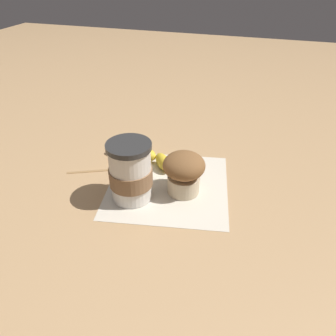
# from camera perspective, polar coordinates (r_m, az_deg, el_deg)

# --- Properties ---
(ground_plane) EXTENTS (3.00, 3.00, 0.00)m
(ground_plane) POSITION_cam_1_polar(r_m,az_deg,el_deg) (0.70, 0.00, -3.10)
(ground_plane) COLOR tan
(paper_napkin) EXTENTS (0.29, 0.29, 0.00)m
(paper_napkin) POSITION_cam_1_polar(r_m,az_deg,el_deg) (0.70, 0.00, -3.05)
(paper_napkin) COLOR beige
(paper_napkin) RESTS_ON ground_plane
(coffee_cup) EXTENTS (0.09, 0.09, 0.12)m
(coffee_cup) POSITION_cam_1_polar(r_m,az_deg,el_deg) (0.64, -6.53, -0.75)
(coffee_cup) COLOR silver
(coffee_cup) RESTS_ON paper_napkin
(muffin) EXTENTS (0.08, 0.08, 0.09)m
(muffin) POSITION_cam_1_polar(r_m,az_deg,el_deg) (0.65, 2.77, -0.55)
(muffin) COLOR beige
(muffin) RESTS_ON paper_napkin
(banana) EXTENTS (0.09, 0.18, 0.03)m
(banana) POSITION_cam_1_polar(r_m,az_deg,el_deg) (0.77, -4.49, 2.44)
(banana) COLOR gold
(banana) RESTS_ON paper_napkin
(wooden_stirrer) EXTENTS (0.05, 0.10, 0.00)m
(wooden_stirrer) POSITION_cam_1_polar(r_m,az_deg,el_deg) (0.76, -13.14, -0.45)
(wooden_stirrer) COLOR #9E7547
(wooden_stirrer) RESTS_ON ground_plane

